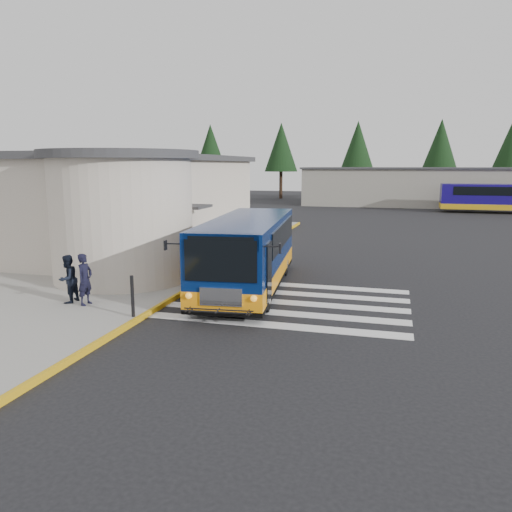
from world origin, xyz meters
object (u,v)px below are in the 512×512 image
(transit_bus, at_px, (248,255))
(bollard, at_px, (132,296))
(pedestrian_a, at_px, (85,279))
(far_bus_a, at_px, (491,197))
(pedestrian_b, at_px, (68,279))

(transit_bus, distance_m, bollard, 5.07)
(transit_bus, xyz_separation_m, bollard, (-2.07, -4.60, -0.47))
(pedestrian_a, relative_size, far_bus_a, 0.18)
(transit_bus, distance_m, far_bus_a, 36.93)
(pedestrian_b, bearing_deg, transit_bus, 129.95)
(pedestrian_a, relative_size, pedestrian_b, 1.06)
(transit_bus, bearing_deg, far_bus_a, 62.26)
(pedestrian_b, xyz_separation_m, bollard, (2.69, -0.80, -0.16))
(pedestrian_a, height_order, far_bus_a, far_bus_a)
(pedestrian_b, height_order, far_bus_a, far_bus_a)
(pedestrian_a, distance_m, pedestrian_b, 0.66)
(transit_bus, relative_size, far_bus_a, 1.03)
(transit_bus, height_order, pedestrian_a, transit_bus)
(transit_bus, relative_size, pedestrian_a, 5.78)
(pedestrian_b, bearing_deg, bollard, 74.82)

